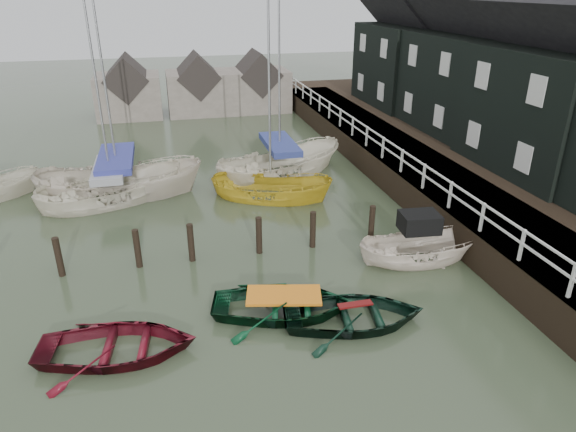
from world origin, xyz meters
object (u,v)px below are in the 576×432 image
object	(u,v)px
rowboat_green	(284,313)
sailboat_d	(280,173)
rowboat_red	(119,355)
sailboat_a	(114,199)
motorboat	(418,259)
sailboat_c	(271,197)
rowboat_dkgreen	(354,323)
sailboat_b	(121,193)

from	to	relation	value
rowboat_green	sailboat_d	world-z (taller)	sailboat_d
rowboat_red	sailboat_a	distance (m)	11.03
motorboat	sailboat_a	distance (m)	13.55
rowboat_red	sailboat_c	bearing A→B (deg)	-25.18
rowboat_red	rowboat_dkgreen	bearing A→B (deg)	-84.28
sailboat_a	rowboat_dkgreen	bearing A→B (deg)	-165.97
sailboat_a	sailboat_d	bearing A→B (deg)	-97.62
sailboat_b	sailboat_c	xyz separation A→B (m)	(6.67, -2.06, -0.05)
rowboat_red	sailboat_b	bearing A→B (deg)	9.81
rowboat_green	sailboat_c	size ratio (longest dim) A/B	0.42
rowboat_red	rowboat_green	xyz separation A→B (m)	(4.65, 0.80, 0.00)
rowboat_red	sailboat_b	size ratio (longest dim) A/B	0.31
sailboat_a	motorboat	bearing A→B (deg)	-146.73
rowboat_red	sailboat_c	distance (m)	11.46
rowboat_green	sailboat_b	xyz separation A→B (m)	(-5.17, 10.94, 0.06)
rowboat_dkgreen	sailboat_c	size ratio (longest dim) A/B	0.41
rowboat_green	rowboat_dkgreen	world-z (taller)	rowboat_green
rowboat_green	sailboat_b	size ratio (longest dim) A/B	0.32
rowboat_red	motorboat	world-z (taller)	motorboat
motorboat	sailboat_a	bearing A→B (deg)	57.62
sailboat_d	sailboat_b	bearing A→B (deg)	79.63
rowboat_green	sailboat_c	xyz separation A→B (m)	(1.49, 8.88, 0.02)
rowboat_dkgreen	sailboat_a	bearing A→B (deg)	41.71
sailboat_b	sailboat_c	distance (m)	6.98
rowboat_red	motorboat	bearing A→B (deg)	-67.48
motorboat	sailboat_d	distance (m)	10.27
rowboat_red	sailboat_b	distance (m)	11.75
rowboat_dkgreen	sailboat_c	world-z (taller)	sailboat_c
rowboat_red	sailboat_b	world-z (taller)	sailboat_b
sailboat_c	rowboat_red	bearing A→B (deg)	172.59
rowboat_dkgreen	rowboat_red	bearing A→B (deg)	97.14
sailboat_b	sailboat_c	world-z (taller)	sailboat_b
rowboat_red	rowboat_dkgreen	xyz separation A→B (m)	(6.49, -0.17, 0.00)
rowboat_red	sailboat_d	xyz separation A→B (m)	(7.24, 12.63, 0.06)
rowboat_dkgreen	sailboat_b	world-z (taller)	sailboat_b
motorboat	sailboat_a	world-z (taller)	sailboat_a
rowboat_dkgreen	motorboat	size ratio (longest dim) A/B	0.91
rowboat_green	sailboat_a	xyz separation A→B (m)	(-5.43, 10.21, 0.06)
motorboat	sailboat_b	distance (m)	13.81
rowboat_red	rowboat_dkgreen	world-z (taller)	rowboat_red
sailboat_b	sailboat_d	size ratio (longest dim) A/B	1.08
sailboat_a	rowboat_green	bearing A→B (deg)	-171.01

